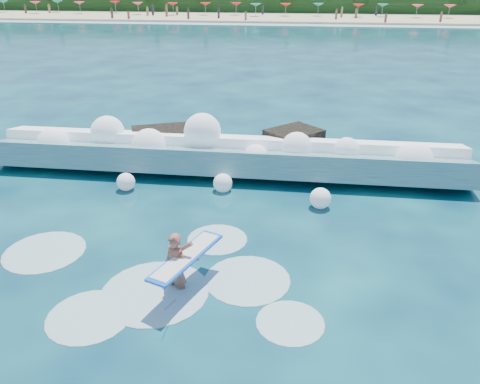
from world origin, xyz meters
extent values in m
plane|color=#07213C|center=(0.00, 0.00, 0.00)|extent=(200.00, 200.00, 0.00)
cube|color=tan|center=(0.00, 78.00, 0.20)|extent=(140.00, 20.00, 0.40)
cube|color=silver|center=(0.00, 67.00, 0.04)|extent=(140.00, 5.00, 0.08)
cube|color=black|center=(0.00, 88.00, 2.50)|extent=(140.00, 4.00, 5.00)
cube|color=teal|center=(0.29, 6.46, 0.47)|extent=(18.92, 2.88, 1.58)
cube|color=white|center=(0.29, 7.26, 0.95)|extent=(18.92, 1.33, 0.74)
cube|color=black|center=(-2.70, 7.97, 0.48)|extent=(3.09, 2.74, 1.38)
cube|color=black|center=(0.30, 7.17, 0.37)|extent=(2.14, 1.79, 1.06)
cube|color=black|center=(3.00, 8.37, 0.52)|extent=(2.71, 2.71, 1.49)
imported|color=#945145|center=(0.33, -1.44, 0.62)|extent=(0.81, 0.70, 1.88)
cube|color=blue|center=(0.61, -1.39, 0.94)|extent=(1.46, 2.62, 0.06)
cube|color=silver|center=(0.61, -1.39, 0.96)|extent=(1.29, 2.38, 0.06)
cylinder|color=black|center=(0.51, -2.64, 0.45)|extent=(0.01, 0.91, 0.43)
sphere|color=white|center=(-6.87, 6.25, 0.93)|extent=(1.31, 1.31, 1.31)
sphere|color=white|center=(-4.83, 7.13, 1.21)|extent=(1.43, 1.43, 1.43)
sphere|color=white|center=(-2.85, 6.52, 0.93)|extent=(1.42, 1.42, 1.42)
sphere|color=white|center=(-0.69, 6.92, 1.49)|extent=(1.51, 1.51, 1.51)
sphere|color=white|center=(1.57, 6.21, 0.78)|extent=(0.99, 0.99, 0.99)
sphere|color=white|center=(3.15, 6.73, 1.06)|extent=(1.23, 1.23, 1.23)
sphere|color=white|center=(5.09, 6.70, 1.05)|extent=(1.01, 1.01, 1.01)
sphere|color=white|center=(7.57, 6.20, 0.92)|extent=(1.40, 1.40, 1.40)
sphere|color=white|center=(-3.06, 4.19, 0.32)|extent=(0.68, 0.68, 0.68)
sphere|color=white|center=(0.51, 4.60, 0.30)|extent=(0.71, 0.71, 0.71)
sphere|color=white|center=(4.06, 3.67, 0.34)|extent=(0.73, 0.73, 0.73)
ellipsoid|color=silver|center=(-0.20, -1.67, 0.00)|extent=(2.79, 2.79, 0.14)
ellipsoid|color=silver|center=(-1.46, -2.78, 0.00)|extent=(2.03, 2.03, 0.10)
ellipsoid|color=silver|center=(2.07, -0.84, 0.00)|extent=(2.29, 2.29, 0.11)
ellipsoid|color=silver|center=(-3.94, -0.26, 0.00)|extent=(2.35, 2.35, 0.12)
ellipsoid|color=silver|center=(0.92, 1.09, 0.00)|extent=(1.85, 1.85, 0.09)
ellipsoid|color=silver|center=(3.25, -2.38, 0.00)|extent=(1.62, 1.62, 0.08)
cone|color=#137C6F|center=(-55.92, 81.11, 2.25)|extent=(2.00, 2.00, 0.50)
cone|color=#D13D52|center=(-48.11, 79.17, 2.25)|extent=(2.00, 2.00, 0.50)
cone|color=#137C6F|center=(-45.27, 82.39, 2.25)|extent=(2.00, 2.00, 0.50)
cone|color=#D13D52|center=(-39.39, 79.45, 2.25)|extent=(2.00, 2.00, 0.50)
cone|color=red|center=(-33.45, 82.29, 2.25)|extent=(2.00, 2.00, 0.50)
cone|color=#D13D52|center=(-27.71, 78.79, 2.25)|extent=(2.00, 2.00, 0.50)
cone|color=red|center=(-20.93, 78.34, 2.25)|extent=(2.00, 2.00, 0.50)
cone|color=red|center=(-15.11, 79.46, 2.25)|extent=(2.00, 2.00, 0.50)
cone|color=red|center=(-9.53, 80.25, 2.25)|extent=(2.00, 2.00, 0.50)
cone|color=#137C6F|center=(-5.67, 77.82, 2.25)|extent=(2.00, 2.00, 0.50)
cone|color=red|center=(-0.39, 79.15, 2.25)|extent=(2.00, 2.00, 0.50)
cone|color=#137C6F|center=(5.38, 80.01, 2.25)|extent=(2.00, 2.00, 0.50)
cone|color=red|center=(12.25, 78.63, 2.25)|extent=(2.00, 2.00, 0.50)
cone|color=#137C6F|center=(16.55, 79.68, 2.25)|extent=(2.00, 2.00, 0.50)
cone|color=#D13D52|center=(22.20, 78.51, 2.25)|extent=(2.00, 2.00, 0.50)
cone|color=#D13D52|center=(27.55, 78.59, 2.25)|extent=(2.00, 2.00, 0.50)
cube|color=#3F332D|center=(-9.66, 68.08, 0.89)|extent=(0.35, 0.22, 1.62)
cube|color=#8C664C|center=(-33.96, 74.42, 1.11)|extent=(0.35, 0.22, 1.42)
cube|color=#262633|center=(14.51, 74.47, 1.08)|extent=(0.35, 0.22, 1.36)
cube|color=brown|center=(-49.83, 78.27, 1.08)|extent=(0.35, 0.22, 1.35)
cube|color=#8C664C|center=(23.49, 80.25, 1.20)|extent=(0.35, 0.22, 1.60)
cube|color=#262633|center=(27.95, 77.99, 1.12)|extent=(0.35, 0.22, 1.43)
cube|color=brown|center=(-2.08, 74.44, 1.20)|extent=(0.35, 0.22, 1.60)
cube|color=#3F332D|center=(10.98, 81.10, 1.13)|extent=(0.35, 0.22, 1.45)
cube|color=#8C664C|center=(-11.47, 72.62, 1.15)|extent=(0.35, 0.22, 1.51)
cube|color=brown|center=(-26.08, 79.37, 1.12)|extent=(0.35, 0.22, 1.45)
cube|color=#8C664C|center=(-20.68, 72.50, 1.16)|extent=(0.35, 0.22, 1.52)
cube|color=#262633|center=(-30.03, 70.34, 1.11)|extent=(0.35, 0.22, 1.42)
cube|color=brown|center=(-48.43, 80.09, 1.09)|extent=(0.35, 0.22, 1.37)
cube|color=#262633|center=(1.25, 71.25, 1.10)|extent=(0.35, 0.22, 1.39)
cube|color=brown|center=(24.64, 75.70, 1.20)|extent=(0.35, 0.22, 1.60)
cube|color=#3F332D|center=(-31.54, 75.11, 1.15)|extent=(0.35, 0.22, 1.50)
cube|color=#8C664C|center=(-46.89, 69.82, 0.77)|extent=(0.35, 0.22, 1.38)
cube|color=#262633|center=(-1.91, 80.05, 1.11)|extent=(0.35, 0.22, 1.42)
cube|color=brown|center=(6.15, 80.82, 1.10)|extent=(0.35, 0.22, 1.40)
cube|color=#3F332D|center=(15.64, 68.83, 0.82)|extent=(0.35, 0.22, 1.48)
camera|label=1|loc=(3.21, -10.97, 7.32)|focal=35.00mm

